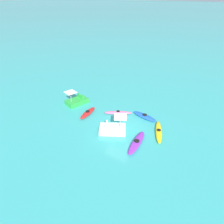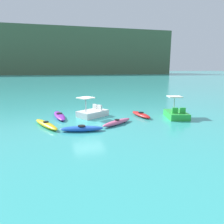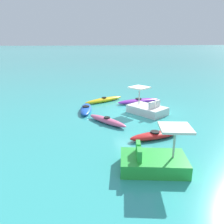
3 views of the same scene
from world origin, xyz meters
The scene contains 8 objects.
ground_plane centered at (0.00, 0.00, 0.00)m, with size 600.00×600.00×0.00m, color #38ADA8.
kayak_yellow centered at (-3.20, -1.44, 0.16)m, with size 1.83×3.39×0.37m.
kayak_blue centered at (-1.02, -3.20, 0.16)m, with size 2.86×1.29×0.37m.
kayak_purple centered at (-2.16, 1.04, 0.16)m, with size 1.05×3.47×0.37m.
kayak_pink centered at (1.66, -2.39, 0.16)m, with size 2.79×1.95×0.37m.
kayak_red centered at (4.38, -0.67, 0.16)m, with size 0.94×2.70×0.37m.
pedal_boat_white centered at (0.51, 0.58, 0.34)m, with size 2.83×2.47×1.68m.
pedal_boat_green centered at (6.93, -1.92, 0.34)m, with size 2.15×2.74×1.68m.
Camera 3 is at (13.73, -5.34, 4.51)m, focal length 36.53 mm.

